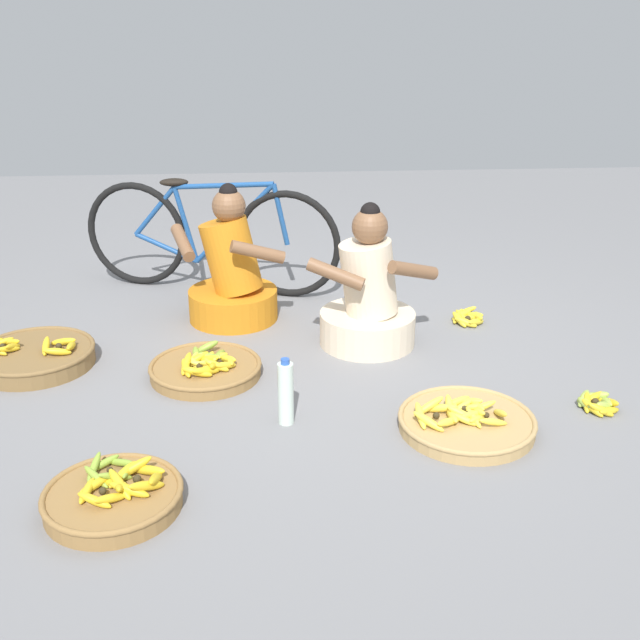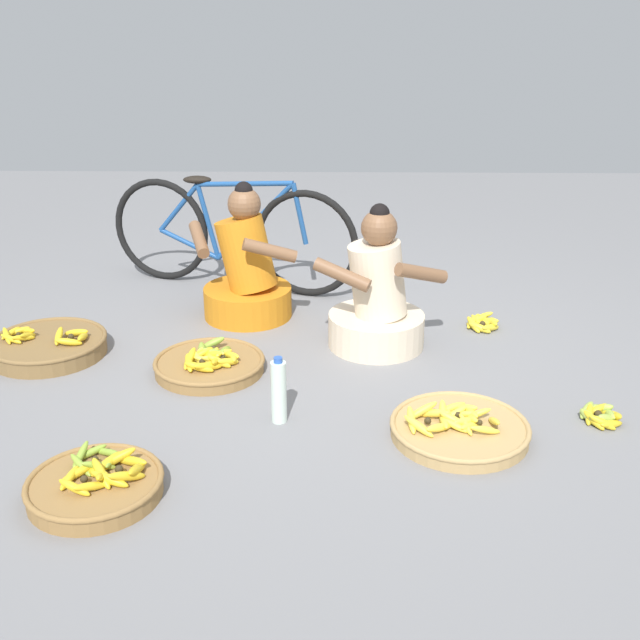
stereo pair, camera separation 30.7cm
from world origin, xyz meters
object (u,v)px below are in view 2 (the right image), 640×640
object	(u,v)px
banana_basket_near_vendor	(48,345)
water_bottle	(279,391)
loose_bananas_back_right	(482,323)
vendor_woman_front	(377,302)
bicycle_leaning	(231,234)
vendor_woman_behind	(247,275)
banana_basket_front_center	(459,428)
banana_basket_mid_right	(96,484)
banana_basket_front_right	(210,363)
loose_bananas_back_left	(600,416)

from	to	relation	value
banana_basket_near_vendor	water_bottle	xyz separation A→B (m)	(1.27, -0.68, 0.09)
banana_basket_near_vendor	loose_bananas_back_right	bearing A→B (deg)	10.08
vendor_woman_front	bicycle_leaning	distance (m)	1.30
vendor_woman_front	vendor_woman_behind	size ratio (longest dim) A/B	0.97
banana_basket_near_vendor	banana_basket_front_center	bearing A→B (deg)	-21.33
vendor_woman_behind	loose_bananas_back_right	bearing A→B (deg)	-6.22
banana_basket_mid_right	loose_bananas_back_right	xyz separation A→B (m)	(1.75, 1.68, -0.02)
vendor_woman_front	banana_basket_mid_right	world-z (taller)	vendor_woman_front
vendor_woman_behind	banana_basket_mid_right	bearing A→B (deg)	-101.78
banana_basket_front_right	loose_bananas_back_right	size ratio (longest dim) A/B	2.15
loose_bananas_back_left	vendor_woman_behind	bearing A→B (deg)	144.15
banana_basket_near_vendor	loose_bananas_back_right	xyz separation A→B (m)	(2.37, 0.42, -0.03)
loose_bananas_back_right	vendor_woman_behind	bearing A→B (deg)	173.78
banana_basket_near_vendor	water_bottle	world-z (taller)	water_bottle
banana_basket_front_center	banana_basket_mid_right	bearing A→B (deg)	-162.31
vendor_woman_behind	banana_basket_front_right	size ratio (longest dim) A/B	1.44
banana_basket_mid_right	water_bottle	xyz separation A→B (m)	(0.65, 0.58, 0.10)
water_bottle	loose_bananas_back_left	bearing A→B (deg)	0.89
banana_basket_front_center	banana_basket_front_right	world-z (taller)	banana_basket_front_right
loose_bananas_back_right	water_bottle	distance (m)	1.56
vendor_woman_front	vendor_woman_behind	distance (m)	0.85
vendor_woman_behind	bicycle_leaning	distance (m)	0.54
bicycle_leaning	banana_basket_mid_right	size ratio (longest dim) A/B	3.16
banana_basket_front_right	banana_basket_near_vendor	world-z (taller)	banana_basket_near_vendor
vendor_woman_behind	loose_bananas_back_right	distance (m)	1.40
banana_basket_mid_right	loose_bananas_back_right	distance (m)	2.43
vendor_woman_front	vendor_woman_behind	bearing A→B (deg)	150.73
vendor_woman_behind	water_bottle	bearing A→B (deg)	-77.75
vendor_woman_behind	banana_basket_near_vendor	xyz separation A→B (m)	(-1.00, -0.57, -0.21)
vendor_woman_behind	loose_bananas_back_left	xyz separation A→B (m)	(1.70, -1.23, -0.23)
vendor_woman_behind	banana_basket_near_vendor	world-z (taller)	vendor_woman_behind
bicycle_leaning	loose_bananas_back_right	xyz separation A→B (m)	(1.52, -0.66, -0.33)
banana_basket_front_center	banana_basket_front_right	bearing A→B (deg)	152.29
vendor_woman_front	banana_basket_front_right	bearing A→B (deg)	-158.26
vendor_woman_front	banana_basket_near_vendor	bearing A→B (deg)	-174.97
loose_bananas_back_left	loose_bananas_back_right	distance (m)	1.13
vendor_woman_behind	banana_basket_mid_right	xyz separation A→B (m)	(-0.38, -1.83, -0.21)
vendor_woman_behind	loose_bananas_back_right	xyz separation A→B (m)	(1.37, -0.15, -0.23)
banana_basket_front_center	banana_basket_front_right	size ratio (longest dim) A/B	1.07
bicycle_leaning	loose_bananas_back_right	world-z (taller)	bicycle_leaning
bicycle_leaning	water_bottle	xyz separation A→B (m)	(0.43, -1.77, -0.21)
loose_bananas_back_left	banana_basket_near_vendor	bearing A→B (deg)	166.28
vendor_woman_front	vendor_woman_behind	xyz separation A→B (m)	(-0.74, 0.42, 0.01)
banana_basket_mid_right	bicycle_leaning	bearing A→B (deg)	84.43
banana_basket_front_center	loose_bananas_back_right	world-z (taller)	banana_basket_front_center
vendor_woman_behind	water_bottle	xyz separation A→B (m)	(0.27, -1.25, -0.11)
banana_basket_front_right	water_bottle	bearing A→B (deg)	-51.99
vendor_woman_front	banana_basket_front_center	distance (m)	1.03
loose_bananas_back_left	banana_basket_front_right	bearing A→B (deg)	165.45
banana_basket_front_center	loose_bananas_back_left	size ratio (longest dim) A/B	2.84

